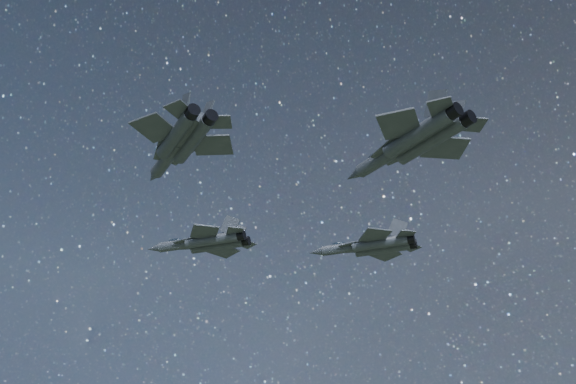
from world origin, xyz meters
The scene contains 4 objects.
jet_lead centered at (-10.14, -1.57, 154.05)m, with size 15.61×10.36×3.98m.
jet_left centered at (5.34, 16.23, 155.54)m, with size 16.37×10.90×4.16m.
jet_right centered at (3.14, -19.12, 155.58)m, with size 17.10×11.30×4.37m.
jet_slot centered at (23.16, -3.21, 155.56)m, with size 18.87×12.89×4.74m.
Camera 1 is at (50.46, -59.15, 113.76)m, focal length 42.00 mm.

